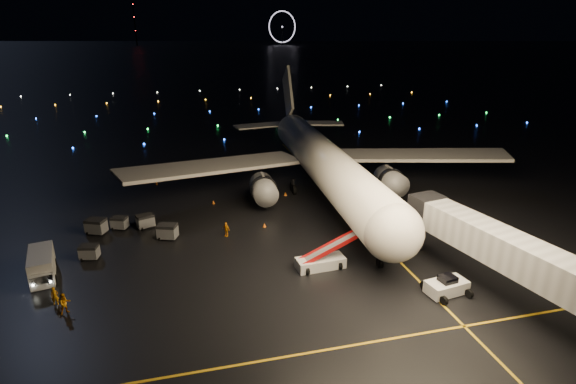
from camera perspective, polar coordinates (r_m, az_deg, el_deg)
name	(u,v)px	position (r m, az deg, el deg)	size (l,w,h in m)	color
ground	(186,65)	(337.67, -12.83, 15.48)	(2000.00, 2000.00, 0.00)	black
lane_centre	(352,214)	(60.73, 8.12, -2.75)	(0.25, 80.00, 0.02)	gold
lane_cross	(263,361)	(35.69, -3.17, -20.61)	(60.00, 0.25, 0.02)	gold
airliner	(318,135)	(68.02, 3.89, 7.26)	(58.96, 56.02, 16.71)	silver
pushback_tug	(447,285)	(44.99, 19.52, -11.04)	(3.83, 2.01, 1.83)	silver
belt_loader	(321,252)	(46.41, 4.19, -7.62)	(7.33, 2.00, 3.55)	silver
service_truck	(42,264)	(51.32, -28.78, -8.03)	(2.20, 6.96, 2.56)	silver
crew_a	(55,296)	(45.98, -27.50, -11.64)	(0.63, 0.41, 1.72)	orange
crew_b	(65,303)	(44.25, -26.48, -12.55)	(0.95, 0.74, 1.95)	orange
crew_c	(226,229)	(53.90, -7.87, -4.72)	(1.06, 0.44, 1.81)	orange
safety_cone_0	(264,225)	(56.18, -3.01, -4.21)	(0.46, 0.46, 0.52)	orange
safety_cone_1	(285,194)	(66.63, -0.33, -0.21)	(0.49, 0.49, 0.55)	orange
safety_cone_2	(213,202)	(64.41, -9.45, -1.26)	(0.41, 0.41, 0.46)	orange
safety_cone_3	(157,183)	(74.44, -16.35, 1.11)	(0.42, 0.42, 0.47)	orange
ferris_wheel	(282,28)	(777.80, -0.73, 20.09)	(50.00, 4.00, 52.00)	black
radio_mast	(135,24)	(778.41, -18.87, 19.54)	(1.80, 1.80, 64.00)	black
taxiway_lights	(208,108)	(144.91, -10.17, 10.45)	(164.00, 92.00, 0.36)	black
baggage_cart_0	(168,232)	(54.63, -15.05, -4.89)	(2.16, 1.51, 1.83)	slate
baggage_cart_1	(119,223)	(59.18, -20.61, -3.69)	(1.85, 1.30, 1.58)	slate
baggage_cart_2	(145,221)	(58.46, -17.66, -3.56)	(2.00, 1.40, 1.70)	slate
baggage_cart_3	(89,252)	(52.88, -23.92, -7.00)	(1.87, 1.31, 1.59)	slate
baggage_cart_4	(96,226)	(58.79, -23.18, -4.04)	(2.21, 1.55, 1.88)	slate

